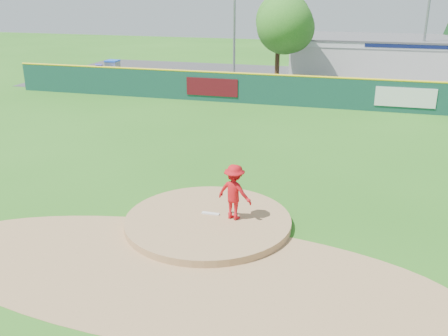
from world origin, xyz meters
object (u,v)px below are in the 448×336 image
(pitcher, at_px, (234,192))
(light_pole_left, at_px, (234,4))
(van, at_px, (294,86))
(playground_slide, at_px, (112,70))
(deciduous_tree, at_px, (279,26))
(pool_building_grp, at_px, (381,56))
(light_pole_right, at_px, (428,12))

(pitcher, xyz_separation_m, light_pole_left, (-6.84, 26.78, 4.87))
(pitcher, distance_m, van, 21.30)
(playground_slide, distance_m, deciduous_tree, 14.35)
(van, relative_size, playground_slide, 1.60)
(pool_building_grp, distance_m, light_pole_left, 13.72)
(pitcher, xyz_separation_m, deciduous_tree, (-2.84, 24.78, 3.37))
(playground_slide, bearing_deg, pool_building_grp, 20.17)
(van, xyz_separation_m, playground_slide, (-15.64, 2.50, 0.14))
(pitcher, relative_size, light_pole_right, 0.19)
(playground_slide, xyz_separation_m, light_pole_left, (9.81, 3.02, 5.25))
(playground_slide, bearing_deg, light_pole_right, 11.43)
(pool_building_grp, bearing_deg, light_pole_left, -157.40)
(pitcher, distance_m, pool_building_grp, 32.20)
(pool_building_grp, height_order, light_pole_left, light_pole_left)
(pool_building_grp, bearing_deg, playground_slide, -159.83)
(van, xyz_separation_m, deciduous_tree, (-1.83, 3.52, 3.89))
(light_pole_right, bearing_deg, deciduous_tree, -160.02)
(pitcher, relative_size, playground_slide, 0.65)
(pitcher, xyz_separation_m, pool_building_grp, (5.16, 31.78, 0.48))
(pool_building_grp, xyz_separation_m, light_pole_right, (3.00, -2.99, 3.88))
(deciduous_tree, bearing_deg, pool_building_grp, 41.16)
(van, xyz_separation_m, light_pole_right, (9.17, 7.52, 4.88))
(light_pole_left, relative_size, light_pole_right, 1.10)
(pool_building_grp, bearing_deg, light_pole_right, -44.95)
(pitcher, height_order, light_pole_right, light_pole_right)
(light_pole_left, bearing_deg, van, -43.40)
(van, relative_size, deciduous_tree, 0.63)
(playground_slide, bearing_deg, light_pole_left, 17.09)
(pool_building_grp, bearing_deg, pitcher, -99.22)
(pitcher, relative_size, pool_building_grp, 0.12)
(pool_building_grp, relative_size, playground_slide, 5.28)
(deciduous_tree, bearing_deg, light_pole_left, 153.43)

